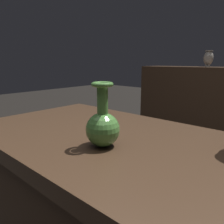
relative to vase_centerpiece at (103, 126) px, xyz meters
The scene contains 2 objects.
vase_centerpiece is the anchor object (origin of this frame).
shelf_vase_left 2.42m from the vase_centerpiece, 102.61° to the left, with size 0.11×0.11×0.19m.
Camera 1 is at (0.47, -0.56, 1.06)m, focal length 35.96 mm.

